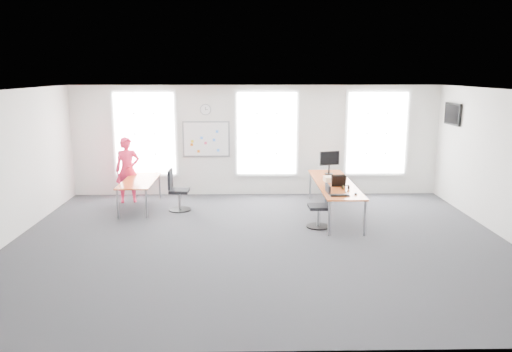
{
  "coord_description": "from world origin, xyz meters",
  "views": [
    {
      "loc": [
        -0.26,
        -9.51,
        3.34
      ],
      "look_at": [
        -0.05,
        1.2,
        1.1
      ],
      "focal_mm": 35.0,
      "sensor_mm": 36.0,
      "label": 1
    }
  ],
  "objects_px": {
    "desk_right": "(335,185)",
    "chair_left": "(177,193)",
    "desk_left": "(140,182)",
    "monitor": "(329,161)",
    "headphones": "(345,187)",
    "keyboard": "(340,195)",
    "person": "(128,170)",
    "chair_right": "(321,209)"
  },
  "relations": [
    {
      "from": "desk_right",
      "to": "monitor",
      "type": "xyz_separation_m",
      "value": [
        0.03,
        0.99,
        0.41
      ]
    },
    {
      "from": "person",
      "to": "chair_left",
      "type": "bearing_deg",
      "value": -47.72
    },
    {
      "from": "chair_left",
      "to": "person",
      "type": "xyz_separation_m",
      "value": [
        -1.37,
        0.84,
        0.41
      ]
    },
    {
      "from": "headphones",
      "to": "monitor",
      "type": "xyz_separation_m",
      "value": [
        -0.1,
        1.64,
        0.31
      ]
    },
    {
      "from": "monitor",
      "to": "chair_right",
      "type": "bearing_deg",
      "value": -121.09
    },
    {
      "from": "chair_left",
      "to": "desk_right",
      "type": "bearing_deg",
      "value": -95.12
    },
    {
      "from": "person",
      "to": "keyboard",
      "type": "distance_m",
      "value": 5.66
    },
    {
      "from": "chair_right",
      "to": "chair_left",
      "type": "relative_size",
      "value": 0.93
    },
    {
      "from": "chair_right",
      "to": "person",
      "type": "height_order",
      "value": "person"
    },
    {
      "from": "person",
      "to": "headphones",
      "type": "xyz_separation_m",
      "value": [
        5.28,
        -1.97,
        -0.02
      ]
    },
    {
      "from": "chair_left",
      "to": "headphones",
      "type": "relative_size",
      "value": 6.16
    },
    {
      "from": "desk_left",
      "to": "monitor",
      "type": "distance_m",
      "value": 4.79
    },
    {
      "from": "desk_left",
      "to": "keyboard",
      "type": "distance_m",
      "value": 5.02
    },
    {
      "from": "chair_left",
      "to": "keyboard",
      "type": "bearing_deg",
      "value": -113.14
    },
    {
      "from": "desk_right",
      "to": "headphones",
      "type": "xyz_separation_m",
      "value": [
        0.13,
        -0.64,
        0.1
      ]
    },
    {
      "from": "keyboard",
      "to": "headphones",
      "type": "xyz_separation_m",
      "value": [
        0.24,
        0.61,
        0.03
      ]
    },
    {
      "from": "desk_right",
      "to": "desk_left",
      "type": "distance_m",
      "value": 4.79
    },
    {
      "from": "desk_left",
      "to": "chair_right",
      "type": "height_order",
      "value": "chair_right"
    },
    {
      "from": "desk_right",
      "to": "keyboard",
      "type": "relative_size",
      "value": 7.82
    },
    {
      "from": "headphones",
      "to": "chair_right",
      "type": "bearing_deg",
      "value": -140.07
    },
    {
      "from": "desk_left",
      "to": "monitor",
      "type": "bearing_deg",
      "value": 3.17
    },
    {
      "from": "headphones",
      "to": "keyboard",
      "type": "bearing_deg",
      "value": -99.01
    },
    {
      "from": "chair_right",
      "to": "chair_left",
      "type": "distance_m",
      "value": 3.62
    },
    {
      "from": "desk_left",
      "to": "chair_left",
      "type": "relative_size",
      "value": 1.92
    },
    {
      "from": "chair_left",
      "to": "headphones",
      "type": "distance_m",
      "value": 4.09
    },
    {
      "from": "desk_left",
      "to": "chair_right",
      "type": "bearing_deg",
      "value": -21.31
    },
    {
      "from": "desk_left",
      "to": "headphones",
      "type": "relative_size",
      "value": 11.82
    },
    {
      "from": "keyboard",
      "to": "monitor",
      "type": "relative_size",
      "value": 0.69
    },
    {
      "from": "desk_right",
      "to": "headphones",
      "type": "bearing_deg",
      "value": -78.68
    },
    {
      "from": "chair_right",
      "to": "keyboard",
      "type": "relative_size",
      "value": 2.32
    },
    {
      "from": "chair_left",
      "to": "keyboard",
      "type": "xyz_separation_m",
      "value": [
        3.67,
        -1.74,
        0.35
      ]
    },
    {
      "from": "desk_right",
      "to": "chair_left",
      "type": "bearing_deg",
      "value": 172.68
    },
    {
      "from": "person",
      "to": "monitor",
      "type": "xyz_separation_m",
      "value": [
        5.18,
        -0.34,
        0.29
      ]
    },
    {
      "from": "chair_right",
      "to": "person",
      "type": "bearing_deg",
      "value": -117.56
    },
    {
      "from": "desk_right",
      "to": "chair_left",
      "type": "distance_m",
      "value": 3.82
    },
    {
      "from": "desk_left",
      "to": "chair_left",
      "type": "distance_m",
      "value": 1.0
    },
    {
      "from": "keyboard",
      "to": "person",
      "type": "bearing_deg",
      "value": 150.06
    },
    {
      "from": "chair_left",
      "to": "monitor",
      "type": "relative_size",
      "value": 1.71
    },
    {
      "from": "desk_right",
      "to": "monitor",
      "type": "distance_m",
      "value": 1.07
    },
    {
      "from": "person",
      "to": "keyboard",
      "type": "xyz_separation_m",
      "value": [
        5.04,
        -2.58,
        -0.06
      ]
    },
    {
      "from": "desk_right",
      "to": "headphones",
      "type": "distance_m",
      "value": 0.66
    },
    {
      "from": "desk_right",
      "to": "headphones",
      "type": "height_order",
      "value": "headphones"
    }
  ]
}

